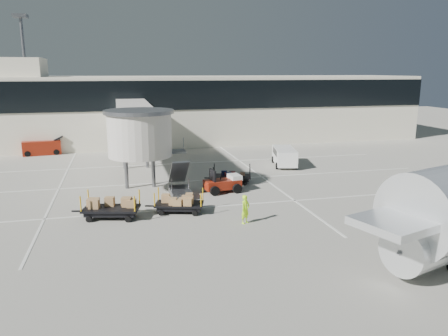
{
  "coord_description": "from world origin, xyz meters",
  "views": [
    {
      "loc": [
        -5.46,
        -24.53,
        8.63
      ],
      "look_at": [
        1.62,
        4.36,
        2.0
      ],
      "focal_mm": 35.0,
      "sensor_mm": 36.0,
      "label": 1
    }
  ],
  "objects_px": {
    "suitcase_cart": "(232,177)",
    "minivan": "(284,155)",
    "box_cart_near": "(182,203)",
    "baggage_tug": "(223,184)",
    "box_cart_far": "(111,208)",
    "ground_worker": "(245,209)",
    "belt_loader": "(42,148)"
  },
  "relations": [
    {
      "from": "box_cart_far",
      "to": "ground_worker",
      "type": "distance_m",
      "value": 8.03
    },
    {
      "from": "box_cart_far",
      "to": "ground_worker",
      "type": "xyz_separation_m",
      "value": [
        7.54,
        -2.75,
        0.23
      ]
    },
    {
      "from": "suitcase_cart",
      "to": "minivan",
      "type": "xyz_separation_m",
      "value": [
        6.37,
        5.2,
        0.49
      ]
    },
    {
      "from": "belt_loader",
      "to": "ground_worker",
      "type": "bearing_deg",
      "value": -68.11
    },
    {
      "from": "minivan",
      "to": "belt_loader",
      "type": "height_order",
      "value": "belt_loader"
    },
    {
      "from": "box_cart_far",
      "to": "box_cart_near",
      "type": "bearing_deg",
      "value": 15.57
    },
    {
      "from": "minivan",
      "to": "box_cart_near",
      "type": "bearing_deg",
      "value": -121.71
    },
    {
      "from": "box_cart_near",
      "to": "ground_worker",
      "type": "relative_size",
      "value": 2.19
    },
    {
      "from": "suitcase_cart",
      "to": "baggage_tug",
      "type": "bearing_deg",
      "value": -103.14
    },
    {
      "from": "ground_worker",
      "to": "belt_loader",
      "type": "xyz_separation_m",
      "value": [
        -14.75,
        25.52,
        -0.1
      ]
    },
    {
      "from": "box_cart_far",
      "to": "belt_loader",
      "type": "distance_m",
      "value": 23.89
    },
    {
      "from": "minivan",
      "to": "belt_loader",
      "type": "distance_m",
      "value": 25.37
    },
    {
      "from": "box_cart_near",
      "to": "box_cart_far",
      "type": "xyz_separation_m",
      "value": [
        -4.28,
        -0.13,
        0.03
      ]
    },
    {
      "from": "box_cart_near",
      "to": "minivan",
      "type": "height_order",
      "value": "minivan"
    },
    {
      "from": "ground_worker",
      "to": "belt_loader",
      "type": "distance_m",
      "value": 29.47
    },
    {
      "from": "baggage_tug",
      "to": "box_cart_far",
      "type": "height_order",
      "value": "baggage_tug"
    },
    {
      "from": "box_cart_far",
      "to": "suitcase_cart",
      "type": "bearing_deg",
      "value": 48.55
    },
    {
      "from": "box_cart_far",
      "to": "minivan",
      "type": "relative_size",
      "value": 0.89
    },
    {
      "from": "baggage_tug",
      "to": "box_cart_near",
      "type": "distance_m",
      "value": 5.34
    },
    {
      "from": "box_cart_near",
      "to": "minivan",
      "type": "xyz_separation_m",
      "value": [
        11.27,
        11.44,
        0.4
      ]
    },
    {
      "from": "baggage_tug",
      "to": "minivan",
      "type": "distance_m",
      "value": 10.73
    },
    {
      "from": "baggage_tug",
      "to": "box_cart_far",
      "type": "bearing_deg",
      "value": -161.16
    },
    {
      "from": "box_cart_near",
      "to": "box_cart_far",
      "type": "distance_m",
      "value": 4.29
    },
    {
      "from": "baggage_tug",
      "to": "box_cart_near",
      "type": "height_order",
      "value": "baggage_tug"
    },
    {
      "from": "baggage_tug",
      "to": "box_cart_far",
      "type": "xyz_separation_m",
      "value": [
        -7.89,
        -4.07,
        -0.01
      ]
    },
    {
      "from": "suitcase_cart",
      "to": "box_cart_near",
      "type": "distance_m",
      "value": 7.93
    },
    {
      "from": "minivan",
      "to": "box_cart_far",
      "type": "bearing_deg",
      "value": -130.49
    },
    {
      "from": "baggage_tug",
      "to": "suitcase_cart",
      "type": "xyz_separation_m",
      "value": [
        1.29,
        2.3,
        -0.14
      ]
    },
    {
      "from": "box_cart_near",
      "to": "ground_worker",
      "type": "distance_m",
      "value": 4.35
    },
    {
      "from": "suitcase_cart",
      "to": "box_cart_near",
      "type": "height_order",
      "value": "suitcase_cart"
    },
    {
      "from": "baggage_tug",
      "to": "ground_worker",
      "type": "bearing_deg",
      "value": -101.36
    },
    {
      "from": "baggage_tug",
      "to": "belt_loader",
      "type": "xyz_separation_m",
      "value": [
        -15.1,
        18.71,
        0.12
      ]
    }
  ]
}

